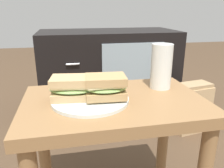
{
  "coord_description": "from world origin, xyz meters",
  "views": [
    {
      "loc": [
        -0.14,
        -0.63,
        0.73
      ],
      "look_at": [
        -0.01,
        0.0,
        0.51
      ],
      "focal_mm": 36.1,
      "sensor_mm": 36.0,
      "label": 1
    }
  ],
  "objects": [
    {
      "name": "tv_cabinet",
      "position": [
        0.16,
        0.95,
        0.29
      ],
      "size": [
        0.96,
        0.46,
        0.58
      ],
      "color": "black",
      "rests_on": "ground"
    },
    {
      "name": "side_table",
      "position": [
        0.0,
        0.0,
        0.37
      ],
      "size": [
        0.56,
        0.36,
        0.46
      ],
      "color": "olive",
      "rests_on": "ground"
    },
    {
      "name": "sandwich_front",
      "position": [
        -0.12,
        0.01,
        0.5
      ],
      "size": [
        0.15,
        0.1,
        0.07
      ],
      "color": "tan",
      "rests_on": "plate"
    },
    {
      "name": "plate",
      "position": [
        -0.08,
        -0.0,
        0.47
      ],
      "size": [
        0.23,
        0.23,
        0.01
      ],
      "primitive_type": "cylinder",
      "color": "silver",
      "rests_on": "side_table"
    },
    {
      "name": "sandwich_back",
      "position": [
        -0.03,
        -0.01,
        0.51
      ],
      "size": [
        0.13,
        0.1,
        0.07
      ],
      "color": "tan",
      "rests_on": "plate"
    },
    {
      "name": "paper_bag",
      "position": [
        0.6,
        0.51,
        0.15
      ],
      "size": [
        0.22,
        0.15,
        0.31
      ],
      "color": "tan",
      "rests_on": "ground"
    },
    {
      "name": "beer_glass",
      "position": [
        0.18,
        0.07,
        0.53
      ],
      "size": [
        0.07,
        0.07,
        0.15
      ],
      "color": "silver",
      "rests_on": "side_table"
    }
  ]
}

